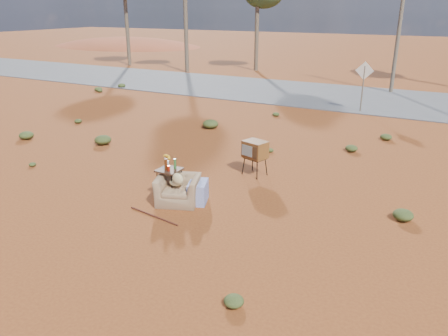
% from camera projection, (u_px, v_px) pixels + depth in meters
% --- Properties ---
extents(ground, '(140.00, 140.00, 0.00)m').
position_uv_depth(ground, '(184.00, 210.00, 10.03)').
color(ground, brown).
rests_on(ground, ground).
extents(highway, '(140.00, 7.00, 0.04)m').
position_uv_depth(highway, '(343.00, 97.00, 22.45)').
color(highway, '#565659').
rests_on(highway, ground).
extents(dirt_mound, '(26.00, 18.00, 2.00)m').
position_uv_depth(dirt_mound, '(126.00, 46.00, 51.36)').
color(dirt_mound, '#9F4326').
rests_on(dirt_mound, ground).
extents(armchair, '(1.29, 1.10, 0.87)m').
position_uv_depth(armchair, '(182.00, 187.00, 10.27)').
color(armchair, '#88694A').
rests_on(armchair, ground).
extents(tv_unit, '(0.72, 0.64, 0.97)m').
position_uv_depth(tv_unit, '(255.00, 150.00, 11.86)').
color(tv_unit, black).
rests_on(tv_unit, ground).
extents(side_table, '(0.52, 0.52, 1.05)m').
position_uv_depth(side_table, '(169.00, 168.00, 10.43)').
color(side_table, '#3D2516').
rests_on(side_table, ground).
extents(rusty_bar, '(1.44, 0.28, 0.04)m').
position_uv_depth(rusty_bar, '(154.00, 216.00, 9.69)').
color(rusty_bar, '#531F16').
rests_on(rusty_bar, ground).
extents(road_sign, '(0.78, 0.06, 2.19)m').
position_uv_depth(road_sign, '(364.00, 78.00, 18.79)').
color(road_sign, brown).
rests_on(road_sign, ground).
extents(utility_pole_center, '(1.40, 0.20, 8.00)m').
position_uv_depth(utility_pole_center, '(401.00, 11.00, 22.21)').
color(utility_pole_center, brown).
rests_on(utility_pole_center, ground).
extents(scrub_patch, '(17.49, 8.07, 0.33)m').
position_uv_depth(scrub_patch, '(237.00, 147.00, 14.00)').
color(scrub_patch, '#3F4A20').
rests_on(scrub_patch, ground).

